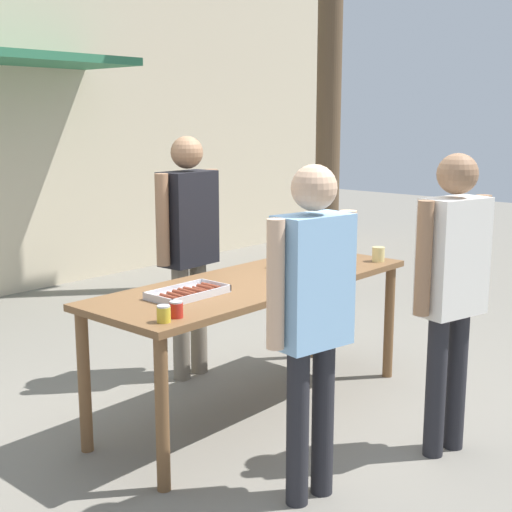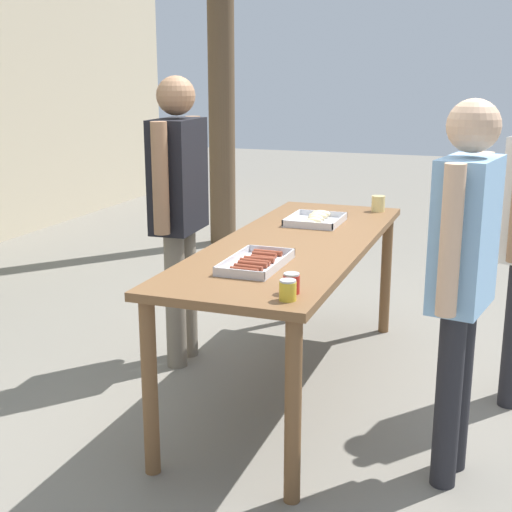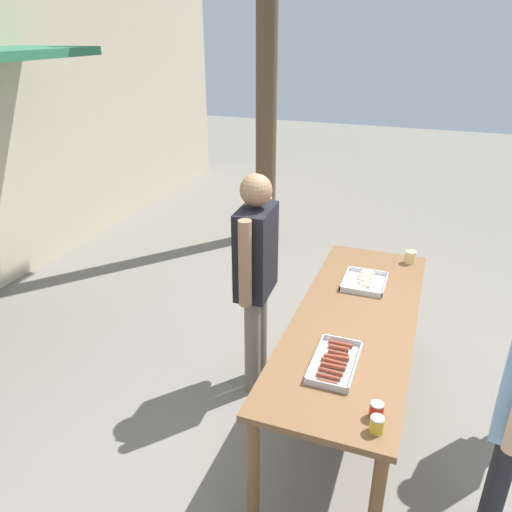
{
  "view_description": "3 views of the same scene",
  "coord_description": "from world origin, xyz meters",
  "px_view_note": "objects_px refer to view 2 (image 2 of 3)",
  "views": [
    {
      "loc": [
        -3.24,
        -2.87,
        1.86
      ],
      "look_at": [
        0.0,
        0.0,
        1.01
      ],
      "focal_mm": 50.0,
      "sensor_mm": 36.0,
      "label": 1
    },
    {
      "loc": [
        -3.6,
        -1.09,
        1.75
      ],
      "look_at": [
        -0.56,
        0.02,
        0.91
      ],
      "focal_mm": 50.0,
      "sensor_mm": 36.0,
      "label": 2
    },
    {
      "loc": [
        -2.9,
        -0.37,
        2.62
      ],
      "look_at": [
        0.14,
        0.76,
        1.12
      ],
      "focal_mm": 35.0,
      "sensor_mm": 36.0,
      "label": 3
    }
  ],
  "objects_px": {
    "condiment_jar_mustard": "(288,290)",
    "condiment_jar_ketchup": "(291,283)",
    "person_server_behind_table": "(179,196)",
    "food_tray_sausages": "(256,263)",
    "food_tray_buns": "(316,220)",
    "beer_cup": "(378,204)",
    "person_customer_holding_hotdog": "(463,260)"
  },
  "relations": [
    {
      "from": "condiment_jar_mustard",
      "to": "food_tray_sausages",
      "type": "bearing_deg",
      "value": 33.75
    },
    {
      "from": "food_tray_sausages",
      "to": "person_server_behind_table",
      "type": "relative_size",
      "value": 0.26
    },
    {
      "from": "food_tray_sausages",
      "to": "condiment_jar_ketchup",
      "type": "bearing_deg",
      "value": -140.96
    },
    {
      "from": "food_tray_sausages",
      "to": "person_server_behind_table",
      "type": "bearing_deg",
      "value": 46.65
    },
    {
      "from": "food_tray_sausages",
      "to": "food_tray_buns",
      "type": "xyz_separation_m",
      "value": [
        1.06,
        -0.0,
        0.01
      ]
    },
    {
      "from": "person_server_behind_table",
      "to": "person_customer_holding_hotdog",
      "type": "bearing_deg",
      "value": -118.19
    },
    {
      "from": "food_tray_sausages",
      "to": "condiment_jar_ketchup",
      "type": "distance_m",
      "value": 0.45
    },
    {
      "from": "condiment_jar_ketchup",
      "to": "beer_cup",
      "type": "distance_m",
      "value": 1.9
    },
    {
      "from": "condiment_jar_ketchup",
      "to": "beer_cup",
      "type": "height_order",
      "value": "beer_cup"
    },
    {
      "from": "food_tray_sausages",
      "to": "condiment_jar_mustard",
      "type": "distance_m",
      "value": 0.53
    },
    {
      "from": "food_tray_sausages",
      "to": "condiment_jar_mustard",
      "type": "xyz_separation_m",
      "value": [
        -0.44,
        -0.3,
        0.03
      ]
    },
    {
      "from": "person_server_behind_table",
      "to": "beer_cup",
      "type": "bearing_deg",
      "value": -53.58
    },
    {
      "from": "beer_cup",
      "to": "person_customer_holding_hotdog",
      "type": "bearing_deg",
      "value": -158.21
    },
    {
      "from": "food_tray_buns",
      "to": "person_server_behind_table",
      "type": "height_order",
      "value": "person_server_behind_table"
    },
    {
      "from": "condiment_jar_mustard",
      "to": "person_customer_holding_hotdog",
      "type": "bearing_deg",
      "value": -60.9
    },
    {
      "from": "beer_cup",
      "to": "person_server_behind_table",
      "type": "xyz_separation_m",
      "value": [
        -0.85,
        1.03,
        0.13
      ]
    },
    {
      "from": "person_server_behind_table",
      "to": "food_tray_sausages",
      "type": "bearing_deg",
      "value": -136.55
    },
    {
      "from": "beer_cup",
      "to": "person_customer_holding_hotdog",
      "type": "height_order",
      "value": "person_customer_holding_hotdog"
    },
    {
      "from": "food_tray_sausages",
      "to": "condiment_jar_ketchup",
      "type": "relative_size",
      "value": 5.36
    },
    {
      "from": "food_tray_buns",
      "to": "beer_cup",
      "type": "bearing_deg",
      "value": -30.1
    },
    {
      "from": "food_tray_sausages",
      "to": "person_customer_holding_hotdog",
      "type": "xyz_separation_m",
      "value": [
        -0.09,
        -0.94,
        0.12
      ]
    },
    {
      "from": "condiment_jar_ketchup",
      "to": "beer_cup",
      "type": "bearing_deg",
      "value": -0.18
    },
    {
      "from": "person_server_behind_table",
      "to": "person_customer_holding_hotdog",
      "type": "distance_m",
      "value": 1.86
    },
    {
      "from": "person_customer_holding_hotdog",
      "to": "food_tray_sausages",
      "type": "bearing_deg",
      "value": -84.76
    },
    {
      "from": "condiment_jar_ketchup",
      "to": "person_server_behind_table",
      "type": "bearing_deg",
      "value": 44.33
    },
    {
      "from": "person_server_behind_table",
      "to": "person_customer_holding_hotdog",
      "type": "relative_size",
      "value": 1.05
    },
    {
      "from": "condiment_jar_ketchup",
      "to": "food_tray_buns",
      "type": "bearing_deg",
      "value": 11.3
    },
    {
      "from": "food_tray_sausages",
      "to": "person_server_behind_table",
      "type": "distance_m",
      "value": 1.03
    },
    {
      "from": "condiment_jar_mustard",
      "to": "condiment_jar_ketchup",
      "type": "distance_m",
      "value": 0.1
    },
    {
      "from": "food_tray_buns",
      "to": "beer_cup",
      "type": "xyz_separation_m",
      "value": [
        0.49,
        -0.29,
        0.03
      ]
    },
    {
      "from": "condiment_jar_ketchup",
      "to": "person_customer_holding_hotdog",
      "type": "bearing_deg",
      "value": -68.32
    },
    {
      "from": "condiment_jar_mustard",
      "to": "beer_cup",
      "type": "relative_size",
      "value": 0.83
    }
  ]
}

